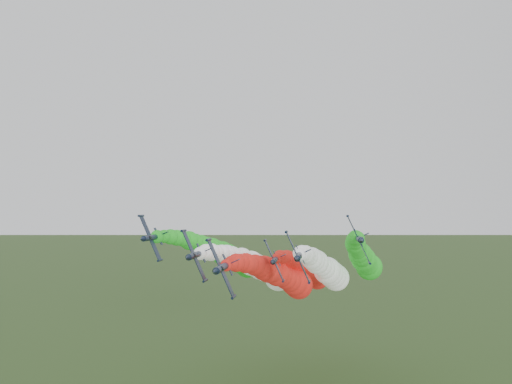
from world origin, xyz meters
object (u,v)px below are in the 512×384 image
at_px(jet_inner_right, 326,270).
at_px(jet_outer_left, 228,256).
at_px(jet_lead, 282,277).
at_px(jet_outer_right, 363,258).
at_px(jet_inner_left, 261,268).
at_px(jet_trail, 307,271).

bearing_deg(jet_inner_right, jet_outer_left, 170.00).
relative_size(jet_lead, jet_outer_left, 1.00).
bearing_deg(jet_outer_right, jet_lead, -139.60).
bearing_deg(jet_inner_left, jet_lead, -55.83).
relative_size(jet_inner_left, jet_trail, 1.00).
distance_m(jet_inner_right, jet_trail, 19.19).
bearing_deg(jet_outer_left, jet_inner_left, -37.92).
bearing_deg(jet_outer_right, jet_outer_left, -179.95).
height_order(jet_inner_left, jet_outer_left, jet_outer_left).
distance_m(jet_lead, jet_inner_right, 16.40).
bearing_deg(jet_outer_right, jet_inner_left, -163.23).
distance_m(jet_outer_left, jet_trail, 25.97).
relative_size(jet_inner_right, jet_outer_right, 1.00).
height_order(jet_inner_right, jet_trail, jet_inner_right).
bearing_deg(jet_outer_left, jet_lead, -46.21).
xyz_separation_m(jet_inner_right, jet_outer_right, (9.88, 4.82, 2.85)).
height_order(jet_inner_left, jet_outer_right, jet_outer_right).
relative_size(jet_inner_left, jet_outer_left, 1.00).
relative_size(jet_outer_left, jet_outer_right, 1.00).
relative_size(jet_inner_left, jet_outer_right, 1.00).
distance_m(jet_lead, jet_inner_left, 11.30).
distance_m(jet_inner_left, jet_trail, 24.41).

